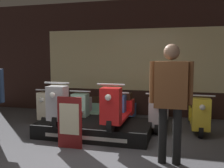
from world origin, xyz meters
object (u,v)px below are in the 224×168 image
at_px(scooter_backrow_3, 159,113).
at_px(price_sign_board, 70,122).
at_px(scooter_display_left, 70,105).
at_px(scooter_backrow_1, 89,109).
at_px(scooter_backrow_4, 199,115).
at_px(scooter_display_right, 118,108).
at_px(person_right_browsing, 171,92).
at_px(scooter_backrow_0, 58,107).
at_px(scooter_backrow_2, 123,111).

bearing_deg(scooter_backrow_3, price_sign_board, -128.71).
height_order(scooter_display_left, scooter_backrow_1, scooter_display_left).
height_order(scooter_backrow_1, scooter_backrow_4, same).
height_order(scooter_display_right, scooter_backrow_3, scooter_display_right).
height_order(scooter_backrow_3, person_right_browsing, person_right_browsing).
relative_size(scooter_backrow_0, person_right_browsing, 0.93).
relative_size(scooter_backrow_1, scooter_backrow_3, 1.00).
relative_size(scooter_display_left, scooter_display_right, 1.00).
distance_m(scooter_backrow_0, scooter_backrow_3, 2.60).
xyz_separation_m(scooter_display_right, scooter_backrow_1, (-0.99, 1.01, -0.29)).
xyz_separation_m(scooter_display_left, scooter_backrow_2, (0.91, 1.01, -0.29)).
height_order(scooter_backrow_1, person_right_browsing, person_right_browsing).
relative_size(scooter_display_left, scooter_backrow_1, 1.00).
bearing_deg(scooter_display_left, price_sign_board, -66.80).
height_order(person_right_browsing, price_sign_board, person_right_browsing).
distance_m(scooter_backrow_3, scooter_backrow_4, 0.87).
height_order(scooter_backrow_0, scooter_backrow_3, same).
xyz_separation_m(scooter_backrow_3, price_sign_board, (-1.44, -1.80, 0.14)).
distance_m(scooter_backrow_4, price_sign_board, 2.93).
height_order(scooter_backrow_3, price_sign_board, price_sign_board).
xyz_separation_m(scooter_display_right, scooter_backrow_0, (-1.86, 1.01, -0.29)).
xyz_separation_m(scooter_display_right, scooter_backrow_2, (-0.13, 1.01, -0.29)).
relative_size(scooter_backrow_1, price_sign_board, 1.81).
bearing_deg(person_right_browsing, scooter_backrow_2, 120.08).
relative_size(scooter_backrow_3, scooter_backrow_4, 1.00).
xyz_separation_m(scooter_display_left, scooter_backrow_4, (2.64, 1.01, -0.29)).
distance_m(scooter_display_left, scooter_backrow_2, 1.39).
distance_m(scooter_backrow_1, person_right_browsing, 2.95).
bearing_deg(scooter_backrow_1, scooter_backrow_2, 0.00).
bearing_deg(scooter_backrow_3, person_right_browsing, -81.61).
relative_size(scooter_display_right, scooter_backrow_4, 1.00).
bearing_deg(scooter_backrow_4, scooter_backrow_3, 180.00).
bearing_deg(scooter_backrow_2, person_right_browsing, -59.92).
relative_size(person_right_browsing, price_sign_board, 1.96).
bearing_deg(scooter_backrow_3, scooter_backrow_2, 180.00).
relative_size(scooter_backrow_3, price_sign_board, 1.81).
xyz_separation_m(scooter_display_left, scooter_backrow_3, (1.78, 1.01, -0.29)).
height_order(scooter_display_left, scooter_backrow_3, scooter_display_left).
bearing_deg(scooter_backrow_0, scooter_backrow_3, 0.00).
distance_m(scooter_display_left, price_sign_board, 0.87).
bearing_deg(scooter_backrow_0, scooter_backrow_1, 0.00).
distance_m(scooter_backrow_1, scooter_backrow_3, 1.73).
bearing_deg(scooter_backrow_0, price_sign_board, -57.24).
bearing_deg(scooter_backrow_1, scooter_backrow_3, 0.00).
bearing_deg(scooter_backrow_3, scooter_display_right, -126.08).
relative_size(scooter_backrow_2, scooter_backrow_4, 1.00).
distance_m(scooter_backrow_0, person_right_browsing, 3.60).
distance_m(scooter_display_right, scooter_backrow_3, 1.28).
relative_size(scooter_backrow_2, person_right_browsing, 0.93).
bearing_deg(scooter_backrow_0, person_right_browsing, -34.72).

